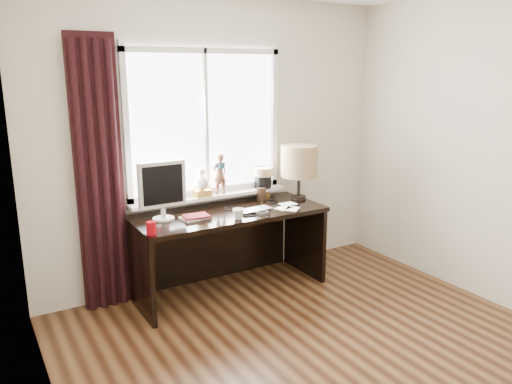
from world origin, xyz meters
TOP-DOWN VIEW (x-y plane):
  - floor at (0.00, 0.00)m, footprint 3.50×4.00m
  - wall_back at (0.00, 2.00)m, footprint 3.50×0.00m
  - wall_left at (-1.75, 0.00)m, footprint 0.00×4.00m
  - laptop at (0.10, 1.51)m, footprint 0.33×0.23m
  - mug at (-0.14, 1.39)m, footprint 0.12×0.12m
  - red_cup at (-0.90, 1.37)m, footprint 0.08×0.08m
  - window at (-0.13, 1.95)m, footprint 1.52×0.21m
  - curtain at (-1.13, 1.91)m, footprint 0.38×0.09m
  - desk at (-0.10, 1.73)m, footprint 1.70×0.70m
  - monitor at (-0.68, 1.69)m, footprint 0.40×0.18m
  - notebook_stack at (-0.45, 1.58)m, footprint 0.24×0.18m
  - brush_holder at (0.35, 1.82)m, footprint 0.09×0.09m
  - icon_frame at (0.43, 1.88)m, footprint 0.10×0.02m
  - table_lamp at (0.68, 1.67)m, footprint 0.35×0.35m
  - loose_papers at (0.42, 1.48)m, footprint 0.28×0.30m
  - desk_cables at (0.11, 1.59)m, footprint 0.59×0.40m

SIDE VIEW (x-z plane):
  - floor at x=0.00m, z-range 0.00..0.00m
  - desk at x=-0.10m, z-range 0.13..0.88m
  - loose_papers at x=0.42m, z-range 0.75..0.75m
  - desk_cables at x=0.11m, z-range 0.75..0.76m
  - laptop at x=0.10m, z-range 0.75..0.77m
  - notebook_stack at x=-0.45m, z-range 0.75..0.78m
  - mug at x=-0.14m, z-range 0.75..0.84m
  - red_cup at x=-0.90m, z-range 0.75..0.85m
  - brush_holder at x=0.35m, z-range 0.69..0.94m
  - icon_frame at x=0.43m, z-range 0.75..0.88m
  - monitor at x=-0.68m, z-range 0.78..1.27m
  - table_lamp at x=0.68m, z-range 0.85..1.37m
  - curtain at x=-1.13m, z-range -0.01..2.24m
  - wall_back at x=0.00m, z-range 0.00..2.60m
  - wall_left at x=-1.75m, z-range 0.00..2.60m
  - window at x=-0.13m, z-range 0.61..2.01m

